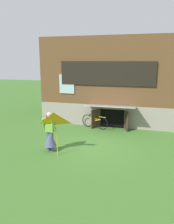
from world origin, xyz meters
TOP-DOWN VIEW (x-y plane):
  - ground_plane at (0.00, 0.00)m, footprint 60.00×60.00m
  - log_house at (-0.00, 5.76)m, footprint 8.01×6.64m
  - person at (-1.59, -1.09)m, footprint 0.61×0.53m
  - kite at (-1.16, -1.61)m, footprint 1.07×0.99m
  - bicycle_yellow at (-0.57, 2.60)m, footprint 1.61×0.59m

SIDE VIEW (x-z plane):
  - ground_plane at x=0.00m, z-range 0.00..0.00m
  - bicycle_yellow at x=-0.57m, z-range -0.01..0.76m
  - person at x=-1.59m, z-range -0.13..1.56m
  - kite at x=-1.16m, z-range 0.53..2.26m
  - log_house at x=0.00m, z-range 0.00..5.06m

